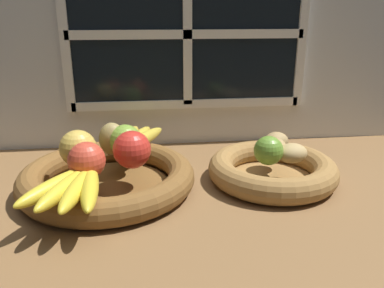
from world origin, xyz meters
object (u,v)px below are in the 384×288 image
at_px(fruit_bowl_left, 108,178).
at_px(banana_bunch_front, 73,186).
at_px(banana_bunch_back, 133,139).
at_px(fruit_bowl_right, 272,170).
at_px(potato_large, 274,148).
at_px(potato_small, 292,153).
at_px(apple_red_front, 87,160).
at_px(apple_green_back, 125,141).
at_px(lime_near, 268,151).
at_px(apple_golden_left, 78,147).
at_px(potato_back, 276,142).
at_px(pear_brown, 112,139).
at_px(apple_red_right, 132,150).

relative_size(fruit_bowl_left, banana_bunch_front, 1.87).
height_order(banana_bunch_front, banana_bunch_back, same).
xyz_separation_m(fruit_bowl_right, potato_large, (0.00, -0.00, 0.05)).
xyz_separation_m(banana_bunch_back, potato_small, (0.35, -0.16, 0.01)).
xyz_separation_m(apple_red_front, banana_bunch_back, (0.08, 0.19, -0.02)).
relative_size(fruit_bowl_right, potato_large, 4.34).
height_order(apple_red_front, apple_green_back, same).
height_order(banana_bunch_back, lime_near, lime_near).
height_order(fruit_bowl_left, apple_golden_left, apple_golden_left).
relative_size(fruit_bowl_right, apple_green_back, 4.00).
distance_m(fruit_bowl_right, banana_bunch_back, 0.34).
bearing_deg(banana_bunch_back, potato_back, -14.13).
relative_size(apple_golden_left, banana_bunch_front, 0.38).
distance_m(banana_bunch_front, potato_back, 0.47).
bearing_deg(banana_bunch_back, fruit_bowl_left, -112.92).
bearing_deg(banana_bunch_back, potato_small, -24.38).
bearing_deg(potato_large, lime_near, -123.69).
xyz_separation_m(potato_small, lime_near, (-0.06, -0.01, 0.01)).
bearing_deg(apple_golden_left, apple_green_back, 23.09).
bearing_deg(apple_green_back, lime_near, -16.12).
distance_m(apple_golden_left, lime_near, 0.40).
distance_m(potato_small, potato_large, 0.04).
distance_m(apple_green_back, pear_brown, 0.03).
bearing_deg(potato_large, apple_red_right, -176.31).
distance_m(fruit_bowl_left, apple_green_back, 0.09).
bearing_deg(fruit_bowl_right, lime_near, -123.69).
relative_size(fruit_bowl_right, banana_bunch_front, 1.44).
bearing_deg(apple_red_right, apple_golden_left, 165.12).
distance_m(apple_red_right, pear_brown, 0.10).
bearing_deg(lime_near, potato_small, 6.67).
bearing_deg(pear_brown, apple_red_front, -107.49).
bearing_deg(banana_bunch_back, apple_green_back, -100.74).
xyz_separation_m(fruit_bowl_left, banana_bunch_front, (-0.05, -0.13, 0.05)).
bearing_deg(fruit_bowl_left, potato_large, -0.00).
bearing_deg(lime_near, pear_brown, 163.33).
bearing_deg(potato_large, apple_red_front, -171.01).
bearing_deg(potato_large, banana_bunch_front, -162.13).
relative_size(apple_red_front, potato_back, 1.18).
distance_m(fruit_bowl_left, apple_red_right, 0.09).
height_order(banana_bunch_front, potato_small, potato_small).
distance_m(apple_red_right, apple_red_front, 0.10).
bearing_deg(apple_golden_left, banana_bunch_front, -85.52).
height_order(apple_red_front, banana_bunch_back, apple_red_front).
height_order(potato_back, lime_near, lime_near).
bearing_deg(apple_red_right, fruit_bowl_left, 160.23).
bearing_deg(apple_red_right, fruit_bowl_right, 3.69).
bearing_deg(banana_bunch_front, pear_brown, 74.28).
bearing_deg(fruit_bowl_left, potato_small, -4.38).
relative_size(apple_green_back, pear_brown, 0.97).
relative_size(apple_red_right, potato_small, 1.15).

